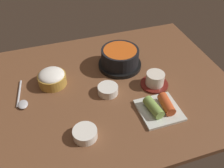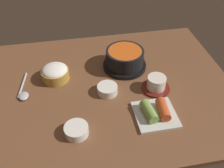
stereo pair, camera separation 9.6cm
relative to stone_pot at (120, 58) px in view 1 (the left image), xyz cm
name	(u,v)px [view 1 (the left image)]	position (x,y,z in cm)	size (l,w,h in cm)	color
dining_table	(106,89)	(-9.90, -11.29, -5.12)	(100.00, 76.00, 2.00)	brown
stone_pot	(120,58)	(0.00, 0.00, 0.00)	(18.22, 18.22, 8.26)	black
rice_bowl	(52,78)	(-28.95, -2.60, -0.99)	(10.92, 10.92, 6.31)	#B78C38
tea_cup_with_saucer	(155,80)	(8.76, -15.85, -1.54)	(10.79, 10.79, 5.69)	maroon
banchan_cup_center	(108,89)	(-9.73, -14.42, -2.42)	(7.73, 7.73, 3.16)	white
kimchi_plate	(160,108)	(4.41, -29.00, -2.43)	(14.17, 14.17, 4.58)	silver
side_bowl_near	(85,133)	(-22.94, -31.56, -2.44)	(7.88, 7.88, 3.12)	white
spoon	(22,102)	(-41.28, -9.57, -3.50)	(4.23, 16.76, 1.35)	#B7B7BC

